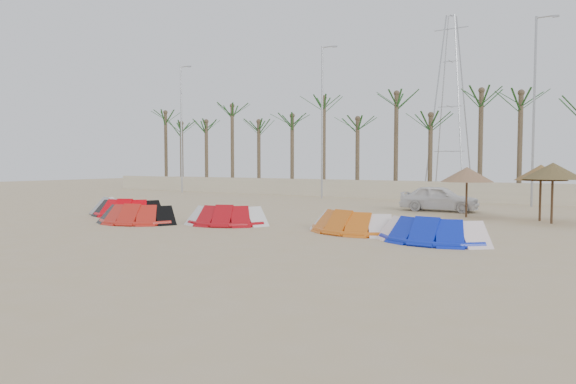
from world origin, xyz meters
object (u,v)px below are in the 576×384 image
Objects in this scene: kite_grey at (117,205)px; kite_blue at (433,229)px; kite_red_left at (132,207)px; car at (439,198)px; parasol_left at (467,174)px; parasol_mid at (553,171)px; parasol_right at (541,173)px; kite_red_right at (231,215)px; kite_orange at (352,221)px; kite_red_mid at (141,213)px.

kite_grey and kite_blue have the same top height.
kite_red_left is 15.88m from car.
car reaches higher than kite_grey.
kite_grey is 0.99× the size of car.
parasol_mid is at bearing -10.63° from parasol_left.
parasol_right is (3.13, 0.20, 0.11)m from parasol_left.
parasol_right is (2.16, 8.61, 1.73)m from kite_blue.
parasol_right is at bearing 3.65° from parasol_left.
kite_red_right is 1.53× the size of parasol_left.
parasol_left is at bearing 26.67° from kite_grey.
kite_orange is at bearing 174.11° from car.
parasol_right is (10.69, 8.49, 1.73)m from kite_red_right.
kite_red_right is 5.31m from kite_orange.
parasol_mid reaches higher than parasol_right.
kite_red_right is 11.33m from parasol_left.
kite_red_mid is 14.99m from parasol_left.
kite_grey is at bearing 152.74° from kite_red_mid.
parasol_left is 0.60× the size of car.
kite_red_mid is at bearing -34.28° from kite_red_left.
car is (13.39, 10.22, 0.27)m from kite_grey.
kite_red_mid is at bearing -27.26° from kite_grey.
kite_red_left and kite_blue have the same top height.
kite_orange is 1.50× the size of parasol_mid.
kite_blue is (8.53, -0.12, 0.00)m from kite_red_right.
parasol_left is 3.13m from parasol_right.
kite_orange is 3.35m from kite_blue.
parasol_left reaches higher than kite_grey.
kite_red_right is at bearing -145.95° from parasol_mid.
kite_blue is at bearing -109.37° from parasol_mid.
parasol_left is at bearing 30.19° from kite_red_left.
parasol_right reaches higher than kite_grey.
car reaches higher than kite_red_left.
kite_orange is at bearing 2.07° from kite_red_left.
car is (11.86, 10.55, 0.27)m from kite_red_left.
kite_blue is (12.08, 1.53, 0.00)m from kite_red_mid.
kite_red_mid is 12.18m from kite_blue.
car is (-5.68, 3.18, -1.54)m from parasol_mid.
parasol_mid is (19.07, 7.04, 1.81)m from kite_grey.
parasol_mid is 1.04× the size of parasol_right.
kite_grey is 1.10× the size of kite_blue.
kite_grey is 20.41m from parasol_mid.
kite_red_left is 11.57m from kite_orange.
kite_orange is 9.35m from parasol_mid.
kite_red_mid is 1.55× the size of parasol_left.
kite_red_right is at bearing 148.49° from car.
kite_red_right is 1.44× the size of parasol_mid.
kite_red_mid is at bearing -138.21° from parasol_left.
car is (-5.13, 2.29, -1.45)m from parasol_right.
parasol_mid is (17.54, 7.37, 1.82)m from kite_red_left.
parasol_mid is (3.68, -0.69, 0.20)m from parasol_left.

